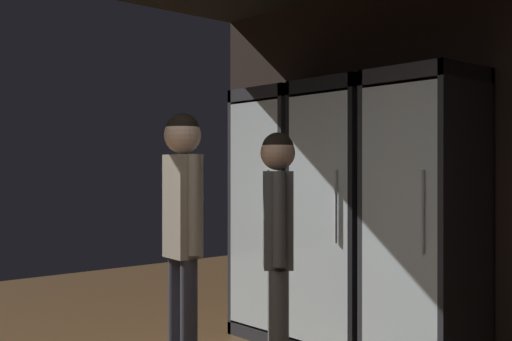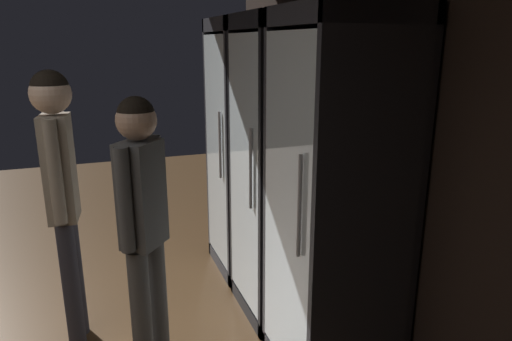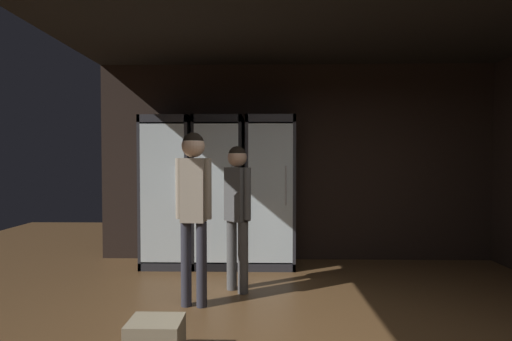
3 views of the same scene
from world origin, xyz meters
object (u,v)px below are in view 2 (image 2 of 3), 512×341
Objects in this scene: shopper_near at (143,212)px; shopper_far at (61,178)px; cooler_center at (344,208)px; cooler_left at (291,174)px; cooler_far_left at (256,152)px.

shopper_near is 0.59m from shopper_far.
cooler_center reaches higher than shopper_near.
cooler_left is 1.43m from shopper_far.
shopper_far is at bearing -133.61° from shopper_near.
cooler_far_left reaches higher than shopper_near.
cooler_far_left is 1.55m from shopper_far.
shopper_far is (-0.77, -1.43, 0.09)m from cooler_center.
cooler_center is 1.19× the size of shopper_far.
shopper_far is at bearing -93.19° from cooler_left.
cooler_left is 0.69m from cooler_center.
cooler_far_left is at bearing 113.29° from shopper_far.
cooler_far_left is 1.27× the size of shopper_near.
shopper_near is (1.01, -1.01, -0.03)m from cooler_far_left.
cooler_far_left is 1.43m from shopper_near.
cooler_far_left is 1.00× the size of cooler_left.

